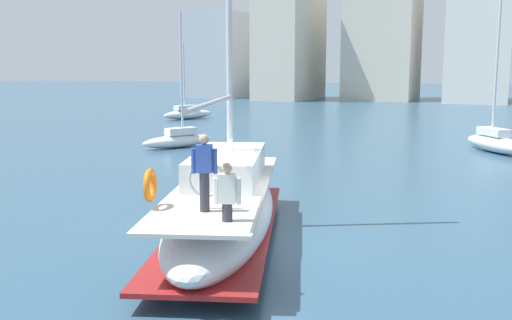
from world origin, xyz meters
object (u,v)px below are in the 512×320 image
main_sailboat (225,205)px  moored_cutter_left (178,138)px  moored_sloop_near (496,141)px  moored_catamaran (188,113)px

main_sailboat → moored_cutter_left: size_ratio=1.61×
main_sailboat → moored_sloop_near: bearing=73.4°
moored_sloop_near → moored_cutter_left: (-16.54, -5.18, -0.08)m
main_sailboat → moored_catamaran: main_sailboat is taller
moored_sloop_near → moored_catamaran: 28.67m
main_sailboat → moored_cutter_left: bearing=125.0°
moored_catamaran → moored_cutter_left: size_ratio=0.89×
moored_sloop_near → moored_catamaran: size_ratio=1.38×
moored_sloop_near → main_sailboat: bearing=-106.6°
moored_sloop_near → moored_cutter_left: 17.34m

